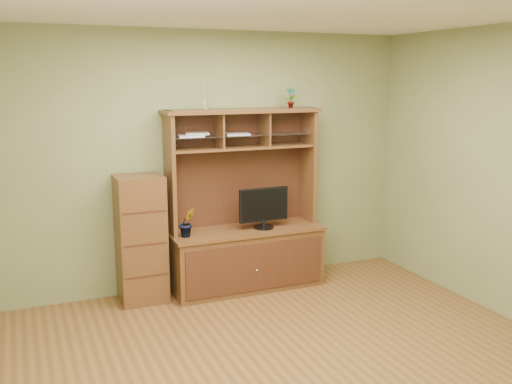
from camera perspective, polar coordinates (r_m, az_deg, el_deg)
room at (r=4.24m, az=3.94°, el=-0.40°), size 4.54×4.04×2.74m
media_hutch at (r=6.09m, az=-1.08°, el=-4.78°), size 1.66×0.61×1.90m
monitor at (r=5.99m, az=0.79°, el=-1.53°), size 0.54×0.21×0.43m
orchid_plant at (r=5.74m, az=-6.91°, el=-3.05°), size 0.18×0.15×0.29m
top_plant at (r=6.15m, az=3.46°, el=9.44°), size 0.12×0.08×0.22m
reed_diffuser at (r=5.79m, az=-5.20°, el=9.24°), size 0.05×0.05×0.27m
magazines at (r=5.82m, az=-4.82°, el=5.75°), size 0.77×0.23×0.04m
side_cabinet at (r=5.80m, az=-11.42°, el=-4.63°), size 0.46×0.42×1.28m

